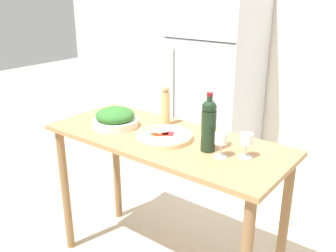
{
  "coord_description": "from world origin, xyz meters",
  "views": [
    {
      "loc": [
        1.27,
        -1.62,
        1.78
      ],
      "look_at": [
        0.0,
        0.03,
        1.01
      ],
      "focal_mm": 40.0,
      "sensor_mm": 36.0,
      "label": 1
    }
  ],
  "objects": [
    {
      "name": "homemade_pizza",
      "position": [
        0.02,
        -0.03,
        0.97
      ],
      "size": [
        0.34,
        0.34,
        0.03
      ],
      "color": "#DBC189",
      "rests_on": "prep_counter"
    },
    {
      "name": "salad_bowl",
      "position": [
        -0.36,
        -0.05,
        1.01
      ],
      "size": [
        0.29,
        0.29,
        0.12
      ],
      "color": "silver",
      "rests_on": "prep_counter"
    },
    {
      "name": "wall_back",
      "position": [
        0.0,
        2.03,
        1.3
      ],
      "size": [
        6.4,
        0.06,
        2.6
      ],
      "color": "silver",
      "rests_on": "ground_plane"
    },
    {
      "name": "pepper_mill",
      "position": [
        -0.13,
        0.17,
        1.08
      ],
      "size": [
        0.06,
        0.06,
        0.26
      ],
      "color": "tan",
      "rests_on": "prep_counter"
    },
    {
      "name": "wine_bottle",
      "position": [
        0.31,
        -0.01,
        1.11
      ],
      "size": [
        0.08,
        0.08,
        0.32
      ],
      "color": "black",
      "rests_on": "prep_counter"
    },
    {
      "name": "wine_glass_far",
      "position": [
        0.51,
        0.03,
        1.05
      ],
      "size": [
        0.07,
        0.07,
        0.14
      ],
      "color": "silver",
      "rests_on": "prep_counter"
    },
    {
      "name": "wine_glass_near",
      "position": [
        0.4,
        -0.05,
        1.05
      ],
      "size": [
        0.07,
        0.07,
        0.14
      ],
      "color": "silver",
      "rests_on": "prep_counter"
    },
    {
      "name": "prep_counter",
      "position": [
        0.0,
        0.0,
        0.8
      ],
      "size": [
        1.49,
        0.62,
        0.95
      ],
      "color": "#A87A4C",
      "rests_on": "ground_plane"
    },
    {
      "name": "refrigerator",
      "position": [
        -0.61,
        1.62,
        0.93
      ],
      "size": [
        0.78,
        0.73,
        1.87
      ],
      "color": "#B7BCC1",
      "rests_on": "ground_plane"
    }
  ]
}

